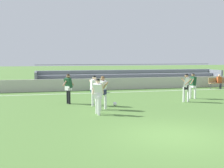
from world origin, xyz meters
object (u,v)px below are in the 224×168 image
at_px(bleacher_stand, 132,77).
at_px(player_dark_trailing_run, 68,86).
at_px(soccer_ball, 115,104).
at_px(player_white_deep_cover, 103,90).
at_px(bench_far_left, 218,82).
at_px(player_white_wide_left, 98,93).
at_px(player_white_on_ball, 186,85).
at_px(spectator_seated, 219,80).
at_px(trash_bin, 93,87).
at_px(player_dark_wide_right, 193,83).
at_px(player_white_challenging, 94,88).

bearing_deg(bleacher_stand, player_dark_trailing_run, -127.18).
distance_m(bleacher_stand, soccer_ball, 11.06).
xyz_separation_m(bleacher_stand, player_white_deep_cover, (-5.18, -11.09, 0.21)).
distance_m(bench_far_left, player_white_wide_left, 14.88).
bearing_deg(player_white_on_ball, bench_far_left, 44.00).
bearing_deg(soccer_ball, bleacher_stand, 67.03).
distance_m(bleacher_stand, bench_far_left, 7.47).
bearing_deg(player_dark_trailing_run, spectator_seated, 20.81).
height_order(bench_far_left, spectator_seated, spectator_seated).
bearing_deg(player_white_on_ball, bleacher_stand, 90.82).
height_order(trash_bin, player_white_deep_cover, player_white_deep_cover).
bearing_deg(player_white_deep_cover, player_white_on_ball, 13.46).
height_order(bench_far_left, player_white_on_ball, player_white_on_ball).
distance_m(player_white_on_ball, player_dark_trailing_run, 6.89).
bearing_deg(soccer_ball, player_white_deep_cover, -133.30).
bearing_deg(trash_bin, player_dark_wide_right, -41.89).
xyz_separation_m(bleacher_stand, soccer_ball, (-4.31, -10.16, -0.69)).
relative_size(spectator_seated, player_white_challenging, 0.73).
bearing_deg(player_dark_wide_right, player_dark_trailing_run, -179.04).
relative_size(trash_bin, player_white_deep_cover, 0.50).
bearing_deg(bleacher_stand, soccer_ball, -112.97).
bearing_deg(bleacher_stand, player_white_deep_cover, -115.05).
bearing_deg(player_white_on_ball, player_white_deep_cover, -166.54).
height_order(player_white_deep_cover, player_dark_wide_right, player_white_deep_cover).
bearing_deg(player_dark_wide_right, spectator_seated, 42.82).
bearing_deg(player_dark_wide_right, player_white_on_ball, -133.67).
xyz_separation_m(player_dark_wide_right, soccer_ball, (-5.54, -1.49, -0.86)).
height_order(player_white_challenging, player_white_on_ball, player_white_on_ball).
relative_size(bleacher_stand, player_dark_wide_right, 10.54).
distance_m(spectator_seated, player_white_deep_cover, 13.77).
height_order(bleacher_stand, player_white_wide_left, bleacher_stand).
distance_m(player_white_challenging, player_dark_wide_right, 6.71).
bearing_deg(player_white_deep_cover, soccer_ball, 46.70).
bearing_deg(player_white_on_ball, player_white_wide_left, -157.21).
xyz_separation_m(spectator_seated, player_dark_trailing_run, (-13.17, -5.00, 0.31)).
xyz_separation_m(player_white_challenging, soccer_ball, (1.07, -0.33, -0.88)).
xyz_separation_m(spectator_seated, player_dark_wide_right, (-5.26, -4.87, 0.27)).
xyz_separation_m(player_white_challenging, player_white_wide_left, (-0.29, -2.42, 0.01)).
distance_m(player_white_challenging, player_white_wide_left, 2.44).
xyz_separation_m(player_dark_wide_right, player_white_on_ball, (-1.09, -1.15, 0.03)).
bearing_deg(soccer_ball, bench_far_left, 30.96).
height_order(bench_far_left, player_white_wide_left, player_white_wide_left).
xyz_separation_m(bleacher_stand, trash_bin, (-4.30, -3.71, -0.38)).
bearing_deg(player_dark_trailing_run, player_white_deep_cover, -56.81).
distance_m(player_white_deep_cover, player_dark_wide_right, 6.86).
relative_size(bleacher_stand, player_white_deep_cover, 10.20).
distance_m(bench_far_left, player_white_deep_cover, 13.83).
bearing_deg(player_white_on_ball, soccer_ball, -175.56).
bearing_deg(player_white_wide_left, trash_bin, 80.96).
height_order(player_white_challenging, player_dark_trailing_run, player_dark_trailing_run).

